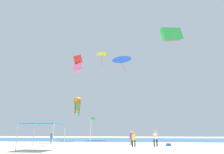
# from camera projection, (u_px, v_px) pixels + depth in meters

# --- Properties ---
(ground) EXTENTS (110.00, 110.00, 0.10)m
(ground) POSITION_uv_depth(u_px,v_px,m) (116.00, 151.00, 19.86)
(ground) COLOR beige
(ocean_strip) EXTENTS (110.00, 23.83, 0.03)m
(ocean_strip) POSITION_uv_depth(u_px,v_px,m) (128.00, 139.00, 46.37)
(ocean_strip) COLOR #28608C
(ocean_strip) RESTS_ON ground
(canopy_tent) EXTENTS (3.36, 3.19, 2.41)m
(canopy_tent) POSITION_uv_depth(u_px,v_px,m) (43.00, 125.00, 20.27)
(canopy_tent) COLOR #B2B2B7
(canopy_tent) RESTS_ON ground
(person_near_tent) EXTENTS (0.49, 0.44, 1.84)m
(person_near_tent) POSITION_uv_depth(u_px,v_px,m) (155.00, 137.00, 24.77)
(person_near_tent) COLOR black
(person_near_tent) RESTS_ON ground
(person_central) EXTENTS (0.41, 0.44, 1.73)m
(person_central) POSITION_uv_depth(u_px,v_px,m) (131.00, 137.00, 27.49)
(person_central) COLOR slate
(person_central) RESTS_ON ground
(person_rightmost) EXTENTS (0.38, 0.40, 1.61)m
(person_rightmost) POSITION_uv_depth(u_px,v_px,m) (51.00, 137.00, 29.91)
(person_rightmost) COLOR slate
(person_rightmost) RESTS_ON ground
(person_far_shore) EXTENTS (0.43, 0.39, 1.64)m
(person_far_shore) POSITION_uv_depth(u_px,v_px,m) (134.00, 138.00, 23.93)
(person_far_shore) COLOR black
(person_far_shore) RESTS_ON ground
(banner_flag) EXTENTS (0.61, 0.06, 3.53)m
(banner_flag) POSITION_uv_depth(u_px,v_px,m) (91.00, 128.00, 27.67)
(banner_flag) COLOR silver
(banner_flag) RESTS_ON ground
(cooler_box) EXTENTS (0.57, 0.37, 0.35)m
(cooler_box) POSITION_uv_depth(u_px,v_px,m) (168.00, 145.00, 25.44)
(cooler_box) COLOR blue
(cooler_box) RESTS_ON ground
(kite_diamond_yellow) EXTENTS (2.47, 2.47, 2.95)m
(kite_diamond_yellow) POSITION_uv_depth(u_px,v_px,m) (102.00, 55.00, 47.12)
(kite_diamond_yellow) COLOR yellow
(kite_box_red) EXTENTS (1.92, 1.72, 3.13)m
(kite_box_red) POSITION_uv_depth(u_px,v_px,m) (78.00, 64.00, 38.13)
(kite_box_red) COLOR red
(kite_delta_blue) EXTENTS (5.15, 5.10, 3.72)m
(kite_delta_blue) POSITION_uv_depth(u_px,v_px,m) (122.00, 58.00, 49.75)
(kite_delta_blue) COLOR blue
(kite_octopus_orange) EXTENTS (1.77, 1.77, 4.15)m
(kite_octopus_orange) POSITION_uv_depth(u_px,v_px,m) (78.00, 101.00, 47.80)
(kite_octopus_orange) COLOR orange
(kite_parafoil_green) EXTENTS (4.18, 5.05, 3.74)m
(kite_parafoil_green) POSITION_uv_depth(u_px,v_px,m) (172.00, 34.00, 30.43)
(kite_parafoil_green) COLOR green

